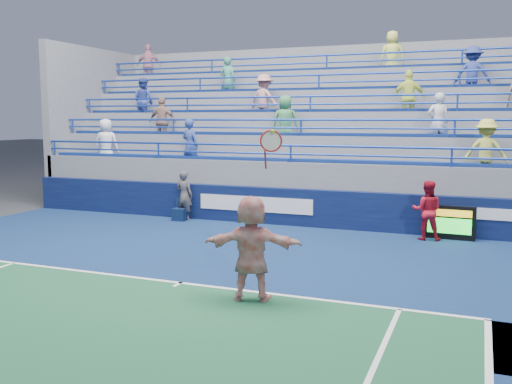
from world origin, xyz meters
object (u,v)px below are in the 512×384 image
at_px(tennis_player, 252,248).
at_px(ball_girl, 427,210).
at_px(judge_chair, 180,214).
at_px(serve_speed_board, 450,223).
at_px(line_judge, 184,195).

bearing_deg(tennis_player, ball_girl, 69.34).
relative_size(tennis_player, ball_girl, 1.90).
distance_m(judge_chair, tennis_player, 8.12).
bearing_deg(judge_chair, serve_speed_board, 1.02).
relative_size(judge_chair, line_judge, 0.45).
bearing_deg(serve_speed_board, ball_girl, -154.11).
bearing_deg(ball_girl, judge_chair, -6.34).
distance_m(line_judge, ball_girl, 7.28).
height_order(serve_speed_board, judge_chair, serve_speed_board).
distance_m(judge_chair, line_judge, 0.58).
relative_size(serve_speed_board, tennis_player, 0.44).
height_order(judge_chair, line_judge, line_judge).
bearing_deg(judge_chair, tennis_player, -52.03).
xyz_separation_m(line_judge, ball_girl, (7.28, -0.32, 0.01)).
distance_m(serve_speed_board, ball_girl, 0.70).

